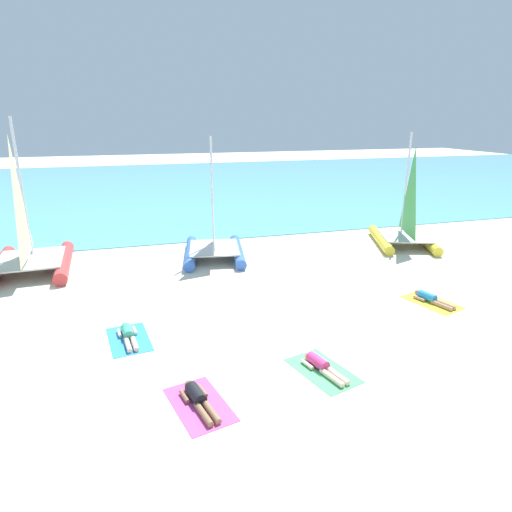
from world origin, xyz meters
TOP-DOWN VIEW (x-y plane):
  - ground_plane at (0.00, 10.00)m, footprint 120.00×120.00m
  - ocean_water at (0.00, 32.24)m, footprint 120.00×40.00m
  - sailboat_blue at (-0.85, 9.39)m, footprint 3.29×4.51m
  - sailboat_red at (-8.48, 9.66)m, footprint 3.26×4.89m
  - sailboat_yellow at (8.67, 8.79)m, footprint 3.95×4.85m
  - towel_leftmost at (-4.71, 2.52)m, footprint 1.34×2.03m
  - sunbather_leftmost at (-4.72, 2.59)m, footprint 0.61×1.57m
  - towel_center_left at (-3.24, -1.04)m, footprint 1.50×2.10m
  - sunbather_center_left at (-3.25, -0.98)m, footprint 0.74×1.56m
  - towel_center_right at (-0.02, -0.56)m, footprint 1.57×2.12m
  - sunbather_center_right at (-0.03, -0.50)m, footprint 0.79×1.55m
  - towel_rightmost at (5.42, 2.30)m, footprint 1.58×2.13m
  - sunbather_rightmost at (5.40, 2.36)m, footprint 0.80×1.55m

SIDE VIEW (x-z plane):
  - ground_plane at x=0.00m, z-range 0.00..0.00m
  - towel_leftmost at x=-4.71m, z-range 0.00..0.01m
  - towel_center_left at x=-3.24m, z-range 0.00..0.01m
  - towel_center_right at x=-0.02m, z-range 0.00..0.01m
  - towel_rightmost at x=5.42m, z-range 0.00..0.01m
  - ocean_water at x=0.00m, z-range 0.00..0.05m
  - sunbather_leftmost at x=-4.72m, z-range -0.02..0.28m
  - sunbather_center_left at x=-3.25m, z-range -0.02..0.28m
  - sunbather_center_right at x=-0.03m, z-range -0.02..0.28m
  - sunbather_rightmost at x=5.40m, z-range -0.02..0.28m
  - sailboat_blue at x=-0.85m, z-range -1.89..3.49m
  - sailboat_yellow at x=8.67m, z-range -1.92..3.54m
  - sailboat_red at x=-8.48m, z-range -2.17..4.01m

